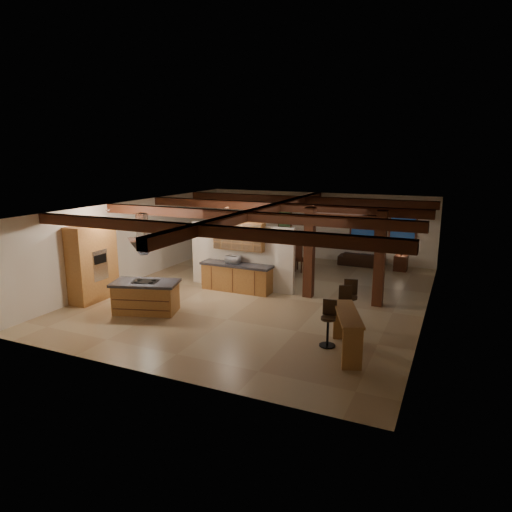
{
  "coord_description": "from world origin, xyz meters",
  "views": [
    {
      "loc": [
        5.69,
        -13.1,
        4.51
      ],
      "look_at": [
        -0.46,
        0.5,
        1.17
      ],
      "focal_mm": 32.0,
      "sensor_mm": 36.0,
      "label": 1
    }
  ],
  "objects_px": {
    "sofa": "(362,259)",
    "bar_counter": "(347,326)",
    "dining_table": "(273,265)",
    "kitchen_island": "(146,297)"
  },
  "relations": [
    {
      "from": "sofa",
      "to": "bar_counter",
      "type": "distance_m",
      "value": 8.85
    },
    {
      "from": "dining_table",
      "to": "sofa",
      "type": "xyz_separation_m",
      "value": [
        2.88,
        2.64,
        -0.03
      ]
    },
    {
      "from": "kitchen_island",
      "to": "sofa",
      "type": "height_order",
      "value": "kitchen_island"
    },
    {
      "from": "kitchen_island",
      "to": "sofa",
      "type": "bearing_deg",
      "value": 61.37
    },
    {
      "from": "kitchen_island",
      "to": "bar_counter",
      "type": "bearing_deg",
      "value": -3.73
    },
    {
      "from": "dining_table",
      "to": "sofa",
      "type": "bearing_deg",
      "value": 35.4
    },
    {
      "from": "dining_table",
      "to": "sofa",
      "type": "relative_size",
      "value": 0.94
    },
    {
      "from": "dining_table",
      "to": "bar_counter",
      "type": "height_order",
      "value": "bar_counter"
    },
    {
      "from": "dining_table",
      "to": "sofa",
      "type": "distance_m",
      "value": 3.91
    },
    {
      "from": "kitchen_island",
      "to": "bar_counter",
      "type": "height_order",
      "value": "bar_counter"
    }
  ]
}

